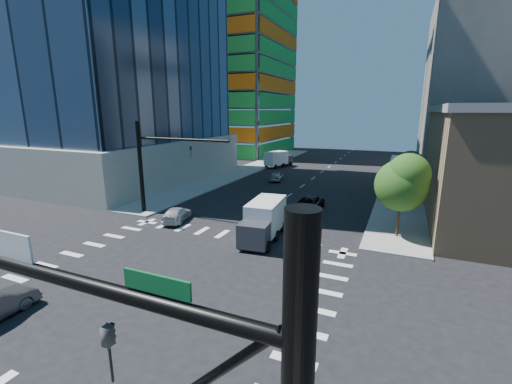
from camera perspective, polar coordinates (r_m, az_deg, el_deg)
The scene contains 14 objects.
ground at distance 21.82m, azimuth -15.11°, elevation -14.75°, with size 160.00×160.00×0.00m, color black.
road_markings at distance 21.82m, azimuth -15.11°, elevation -14.74°, with size 20.00×20.00×0.01m, color silver.
sidewalk_ne at distance 55.74m, azimuth 23.09°, elevation 1.94°, with size 5.00×60.00×0.15m, color gray.
sidewalk_nw at distance 61.05m, azimuth -1.03°, elevation 3.94°, with size 5.00×60.00×0.15m, color gray.
construction_building at distance 87.67m, azimuth -4.32°, elevation 22.90°, with size 25.16×34.50×70.60m.
bg_building_ne at distance 71.44m, azimuth 36.38°, elevation 14.01°, with size 24.00×30.00×28.00m, color #5D5754.
signal_mast_nw at distance 34.87m, azimuth -16.93°, elevation 5.20°, with size 10.20×0.40×9.00m.
tree_south at distance 29.24m, azimuth 23.40°, elevation 1.57°, with size 4.16×4.16×6.82m.
tree_north at distance 41.19m, azimuth 23.89°, elevation 3.69°, with size 3.54×3.52×5.78m.
car_nb_far at distance 35.76m, azimuth 8.66°, elevation -2.01°, with size 2.37×5.14×1.43m, color black.
car_sb_near at distance 33.04m, azimuth -13.07°, elevation -3.62°, with size 1.81×4.45×1.29m, color silver.
car_sb_mid at distance 50.68m, azimuth 3.46°, elevation 2.67°, with size 1.65×4.11×1.40m, color #A7A9AE.
box_truck_near at distance 27.32m, azimuth 1.10°, elevation -5.34°, with size 2.99×6.00×3.04m.
box_truck_far at distance 63.30m, azimuth 3.88°, elevation 5.36°, with size 3.97×5.97×2.89m.
Camera 1 is at (12.40, -14.82, 10.14)m, focal length 24.00 mm.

